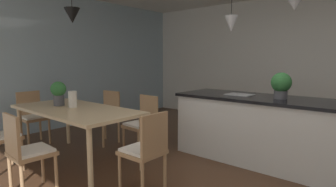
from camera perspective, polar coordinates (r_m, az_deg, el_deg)
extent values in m
cube|color=#4C301E|center=(3.38, 15.14, -18.18)|extent=(10.00, 8.40, 0.04)
cube|color=white|center=(6.18, 28.72, 5.69)|extent=(10.00, 0.12, 2.70)
cube|color=#9EB7C6|center=(6.02, -22.09, 6.03)|extent=(0.06, 8.40, 2.70)
cube|color=#D1B284|center=(3.93, -18.61, -3.20)|extent=(1.93, 0.92, 0.04)
cylinder|color=#D1B284|center=(4.94, -19.99, -5.53)|extent=(0.06, 0.06, 0.73)
cylinder|color=#D1B284|center=(3.55, -5.46, -10.04)|extent=(0.06, 0.06, 0.73)
cylinder|color=#D1B284|center=(4.62, -28.21, -6.79)|extent=(0.06, 0.06, 0.73)
cylinder|color=#D1B284|center=(3.10, -15.81, -12.87)|extent=(0.06, 0.06, 0.73)
cube|color=#A87F56|center=(3.00, -5.33, -11.99)|extent=(0.40, 0.40, 0.04)
cube|color=white|center=(2.99, -5.34, -11.35)|extent=(0.36, 0.36, 0.03)
cube|color=#A87F56|center=(2.82, -2.77, -8.37)|extent=(0.03, 0.38, 0.42)
cylinder|color=#A87F56|center=(3.10, -9.91, -15.93)|extent=(0.04, 0.04, 0.41)
cylinder|color=#A87F56|center=(3.31, -5.28, -14.31)|extent=(0.04, 0.04, 0.41)
cylinder|color=#A87F56|center=(2.86, -5.28, -17.82)|extent=(0.04, 0.04, 0.41)
cylinder|color=#A87F56|center=(3.09, -0.65, -15.84)|extent=(0.04, 0.04, 0.41)
cube|color=#A87F56|center=(4.11, -5.85, -6.72)|extent=(0.42, 0.42, 0.04)
cube|color=white|center=(4.10, -5.85, -6.25)|extent=(0.38, 0.38, 0.03)
cube|color=#A87F56|center=(4.18, -3.99, -3.25)|extent=(0.38, 0.05, 0.42)
cylinder|color=#A87F56|center=(3.94, -6.11, -10.74)|extent=(0.04, 0.04, 0.41)
cylinder|color=#A87F56|center=(4.20, -9.13, -9.67)|extent=(0.04, 0.04, 0.41)
cylinder|color=#A87F56|center=(4.16, -2.45, -9.75)|extent=(0.04, 0.04, 0.41)
cylinder|color=#A87F56|center=(4.40, -5.54, -8.82)|extent=(0.04, 0.04, 0.41)
cube|color=#A87F56|center=(5.11, -25.95, -4.67)|extent=(0.41, 0.41, 0.04)
cube|color=white|center=(5.10, -25.97, -4.28)|extent=(0.36, 0.36, 0.03)
cube|color=#A87F56|center=(5.24, -26.86, -1.89)|extent=(0.03, 0.38, 0.42)
cylinder|color=#A87F56|center=(5.07, -23.28, -7.21)|extent=(0.04, 0.04, 0.41)
cylinder|color=#A87F56|center=(4.94, -26.86, -7.78)|extent=(0.04, 0.04, 0.41)
cylinder|color=#A87F56|center=(5.38, -24.86, -6.51)|extent=(0.04, 0.04, 0.41)
cylinder|color=#A87F56|center=(5.25, -28.26, -7.01)|extent=(0.04, 0.04, 0.41)
cube|color=#A87F56|center=(4.76, -13.12, -4.95)|extent=(0.43, 0.43, 0.04)
cube|color=white|center=(4.75, -13.13, -4.54)|extent=(0.39, 0.39, 0.03)
cube|color=#A87F56|center=(4.84, -11.59, -1.95)|extent=(0.38, 0.06, 0.42)
cylinder|color=#A87F56|center=(4.58, -13.26, -8.33)|extent=(0.04, 0.04, 0.41)
cylinder|color=#A87F56|center=(4.84, -15.91, -7.59)|extent=(0.04, 0.04, 0.41)
cylinder|color=#A87F56|center=(4.80, -10.16, -7.54)|extent=(0.04, 0.04, 0.41)
cylinder|color=#A87F56|center=(5.05, -12.85, -6.88)|extent=(0.04, 0.04, 0.41)
cube|color=#A87F56|center=(4.07, -31.20, -7.89)|extent=(0.41, 0.41, 0.04)
cube|color=white|center=(4.06, -31.23, -7.42)|extent=(0.37, 0.37, 0.03)
cylinder|color=#A87F56|center=(4.33, -29.62, -9.99)|extent=(0.04, 0.04, 0.41)
cylinder|color=#A87F56|center=(4.03, -27.85, -11.14)|extent=(0.04, 0.04, 0.41)
cube|color=#A87F56|center=(3.28, -26.28, -11.05)|extent=(0.42, 0.42, 0.04)
cube|color=white|center=(3.27, -26.32, -10.47)|extent=(0.38, 0.38, 0.03)
cube|color=#A87F56|center=(3.16, -29.59, -7.57)|extent=(0.38, 0.05, 0.42)
cylinder|color=#A87F56|center=(3.56, -24.46, -13.35)|extent=(0.04, 0.04, 0.41)
cylinder|color=#A87F56|center=(3.27, -22.07, -15.10)|extent=(0.04, 0.04, 0.41)
cylinder|color=#A87F56|center=(3.46, -29.82, -14.29)|extent=(0.04, 0.04, 0.41)
cylinder|color=#A87F56|center=(3.15, -27.90, -16.24)|extent=(0.04, 0.04, 0.41)
cube|color=silver|center=(4.06, 17.70, -7.04)|extent=(2.13, 0.81, 0.88)
cube|color=black|center=(3.98, 17.94, -0.89)|extent=(2.19, 0.87, 0.04)
cube|color=gray|center=(4.09, 14.54, -0.22)|extent=(0.36, 0.30, 0.01)
cone|color=black|center=(4.12, -19.18, 14.96)|extent=(0.21, 0.21, 0.21)
cone|color=#B7B7B7|center=(4.16, 12.91, 13.87)|extent=(0.19, 0.19, 0.23)
cone|color=#B7B7B7|center=(3.87, 24.76, 16.66)|extent=(0.24, 0.24, 0.19)
cylinder|color=#4C4C51|center=(3.87, 22.24, -0.24)|extent=(0.17, 0.17, 0.10)
sphere|color=#2D6B33|center=(3.85, 22.35, 2.14)|extent=(0.26, 0.26, 0.26)
cylinder|color=#4C4C51|center=(4.22, -21.61, -1.34)|extent=(0.15, 0.15, 0.15)
sphere|color=#2D6B33|center=(4.20, -21.72, 0.88)|extent=(0.21, 0.21, 0.21)
cylinder|color=silver|center=(4.00, -19.11, -1.13)|extent=(0.11, 0.11, 0.22)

